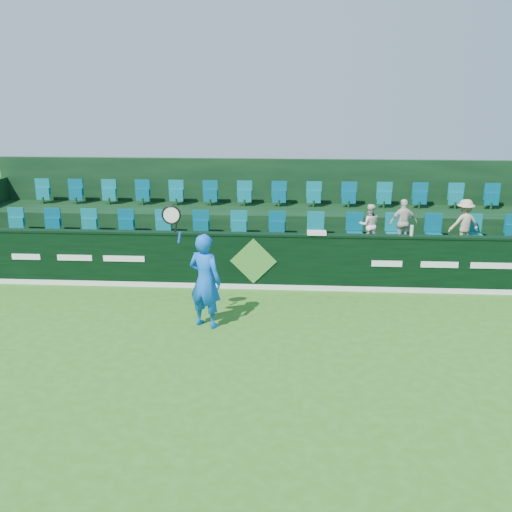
# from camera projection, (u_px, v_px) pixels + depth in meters

# --- Properties ---
(ground) EXTENTS (60.00, 60.00, 0.00)m
(ground) POSITION_uv_depth(u_px,v_px,m) (238.00, 365.00, 9.86)
(ground) COLOR #2D6818
(ground) RESTS_ON ground
(sponsor_hoarding) EXTENTS (16.00, 0.25, 1.35)m
(sponsor_hoarding) POSITION_uv_depth(u_px,v_px,m) (254.00, 261.00, 13.50)
(sponsor_hoarding) COLOR black
(sponsor_hoarding) RESTS_ON ground
(stand_tier_front) EXTENTS (16.00, 2.00, 0.80)m
(stand_tier_front) POSITION_uv_depth(u_px,v_px,m) (257.00, 259.00, 14.63)
(stand_tier_front) COLOR black
(stand_tier_front) RESTS_ON ground
(stand_tier_back) EXTENTS (16.00, 1.80, 1.30)m
(stand_tier_back) POSITION_uv_depth(u_px,v_px,m) (261.00, 231.00, 16.37)
(stand_tier_back) COLOR black
(stand_tier_back) RESTS_ON ground
(stand_rear) EXTENTS (16.00, 4.10, 2.60)m
(stand_rear) POSITION_uv_depth(u_px,v_px,m) (262.00, 209.00, 16.64)
(stand_rear) COLOR black
(stand_rear) RESTS_ON ground
(seat_row_front) EXTENTS (13.50, 0.50, 0.60)m
(seat_row_front) POSITION_uv_depth(u_px,v_px,m) (258.00, 228.00, 14.81)
(seat_row_front) COLOR #0A6A76
(seat_row_front) RESTS_ON stand_tier_front
(seat_row_back) EXTENTS (13.50, 0.50, 0.60)m
(seat_row_back) POSITION_uv_depth(u_px,v_px,m) (262.00, 197.00, 16.39)
(seat_row_back) COLOR #0A6A76
(seat_row_back) RESTS_ON stand_tier_back
(tennis_player) EXTENTS (1.23, 0.70, 2.52)m
(tennis_player) POSITION_uv_depth(u_px,v_px,m) (205.00, 280.00, 11.24)
(tennis_player) COLOR blue
(tennis_player) RESTS_ON ground
(spectator_left) EXTENTS (0.53, 0.43, 1.05)m
(spectator_left) POSITION_uv_depth(u_px,v_px,m) (369.00, 225.00, 14.21)
(spectator_left) COLOR silver
(spectator_left) RESTS_ON stand_tier_front
(spectator_middle) EXTENTS (0.74, 0.41, 1.19)m
(spectator_middle) POSITION_uv_depth(u_px,v_px,m) (403.00, 223.00, 14.14)
(spectator_middle) COLOR silver
(spectator_middle) RESTS_ON stand_tier_front
(spectator_right) EXTENTS (0.86, 0.62, 1.20)m
(spectator_right) POSITION_uv_depth(u_px,v_px,m) (464.00, 223.00, 14.04)
(spectator_right) COLOR tan
(spectator_right) RESTS_ON stand_tier_front
(towel) EXTENTS (0.44, 0.29, 0.07)m
(towel) POSITION_uv_depth(u_px,v_px,m) (317.00, 233.00, 13.20)
(towel) COLOR silver
(towel) RESTS_ON sponsor_hoarding
(drinks_bottle) EXTENTS (0.08, 0.08, 0.25)m
(drinks_bottle) POSITION_uv_depth(u_px,v_px,m) (412.00, 230.00, 13.04)
(drinks_bottle) COLOR silver
(drinks_bottle) RESTS_ON sponsor_hoarding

